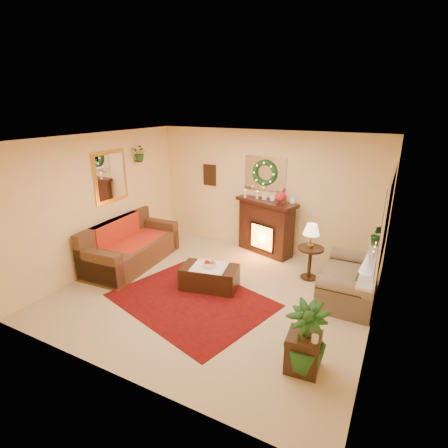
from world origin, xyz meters
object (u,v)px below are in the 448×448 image
at_px(sofa, 132,244).
at_px(end_table_square, 303,350).
at_px(coffee_table, 210,277).
at_px(side_table_round, 310,262).
at_px(fireplace, 266,228).
at_px(loveseat, 350,275).

xyz_separation_m(sofa, end_table_square, (3.88, -1.35, -0.16)).
bearing_deg(coffee_table, side_table_round, 26.81).
bearing_deg(end_table_square, fireplace, 118.54).
height_order(sofa, end_table_square, sofa).
height_order(side_table_round, end_table_square, side_table_round).
distance_m(sofa, end_table_square, 4.12).
bearing_deg(coffee_table, sofa, 163.58).
bearing_deg(coffee_table, loveseat, 7.76).
xyz_separation_m(sofa, loveseat, (4.10, 0.65, -0.01)).
xyz_separation_m(loveseat, end_table_square, (-0.22, -2.00, -0.15)).
bearing_deg(loveseat, sofa, -171.86).
bearing_deg(loveseat, side_table_round, 152.50).
distance_m(sofa, loveseat, 4.15).
relative_size(sofa, loveseat, 1.46).
bearing_deg(sofa, end_table_square, -23.43).
distance_m(loveseat, coffee_table, 2.37).
relative_size(fireplace, side_table_round, 1.96).
bearing_deg(side_table_round, end_table_square, -77.23).
relative_size(side_table_round, end_table_square, 1.28).
height_order(sofa, coffee_table, sofa).
xyz_separation_m(sofa, side_table_round, (3.34, 1.03, -0.10)).
distance_m(loveseat, side_table_round, 0.85).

